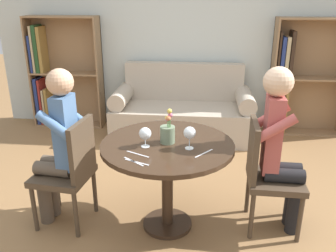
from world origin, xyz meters
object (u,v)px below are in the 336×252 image
(wine_glass_right, at_px, (190,133))
(chair_left, at_px, (70,169))
(bookshelf_right, at_px, (298,80))
(wine_glass_left, at_px, (145,134))
(chair_right, at_px, (266,172))
(bookshelf_left, at_px, (58,73))
(flower_vase, at_px, (167,132))
(person_right, at_px, (281,147))
(person_left, at_px, (58,145))
(couch, at_px, (183,113))

(wine_glass_right, bearing_deg, chair_left, 176.69)
(bookshelf_right, xyz_separation_m, wine_glass_left, (-1.65, -2.35, 0.12))
(chair_left, bearing_deg, chair_right, 100.71)
(chair_left, bearing_deg, bookshelf_left, -149.69)
(bookshelf_right, height_order, chair_left, bookshelf_right)
(flower_vase, bearing_deg, person_right, 4.12)
(chair_left, xyz_separation_m, flower_vase, (0.77, 0.04, 0.33))
(wine_glass_right, bearing_deg, person_left, 175.99)
(couch, relative_size, bookshelf_left, 1.19)
(wine_glass_right, bearing_deg, couch, 94.66)
(bookshelf_right, relative_size, chair_left, 1.68)
(person_right, bearing_deg, bookshelf_left, 51.59)
(chair_left, relative_size, person_right, 0.68)
(bookshelf_right, height_order, wine_glass_left, bookshelf_right)
(chair_right, height_order, wine_glass_left, chair_right)
(bookshelf_left, xyz_separation_m, chair_right, (2.53, -2.19, -0.25))
(flower_vase, bearing_deg, person_left, -178.68)
(person_left, bearing_deg, chair_right, 99.89)
(wine_glass_right, relative_size, flower_vase, 0.61)
(wine_glass_left, bearing_deg, person_right, 8.52)
(wine_glass_right, xyz_separation_m, flower_vase, (-0.17, 0.09, -0.03))
(couch, distance_m, wine_glass_right, 2.15)
(chair_left, height_order, flower_vase, flower_vase)
(bookshelf_left, xyz_separation_m, chair_left, (0.99, -2.30, -0.25))
(bookshelf_left, height_order, wine_glass_right, bookshelf_left)
(couch, bearing_deg, bookshelf_left, 171.12)
(bookshelf_right, relative_size, person_right, 1.15)
(person_right, distance_m, flower_vase, 0.86)
(chair_left, relative_size, wine_glass_left, 6.01)
(person_left, relative_size, person_right, 0.98)
(bookshelf_right, bearing_deg, person_right, -106.29)
(chair_left, bearing_deg, wine_glass_right, 93.58)
(person_left, bearing_deg, wine_glass_left, 91.19)
(bookshelf_right, bearing_deg, flower_vase, -123.53)
(wine_glass_right, distance_m, flower_vase, 0.20)
(wine_glass_left, bearing_deg, bookshelf_left, 124.43)
(bookshelf_left, distance_m, wine_glass_left, 2.85)
(chair_right, relative_size, wine_glass_right, 5.35)
(person_left, xyz_separation_m, flower_vase, (0.85, 0.02, 0.14))
(chair_right, distance_m, wine_glass_right, 0.72)
(person_left, bearing_deg, bookshelf_left, -151.37)
(couch, xyz_separation_m, bookshelf_left, (-1.76, 0.28, 0.43))
(flower_vase, bearing_deg, bookshelf_right, 56.47)
(bookshelf_right, distance_m, chair_right, 2.32)
(chair_right, relative_size, flower_vase, 3.29)
(couch, height_order, wine_glass_right, couch)
(chair_left, distance_m, flower_vase, 0.84)
(wine_glass_left, bearing_deg, bookshelf_right, 54.89)
(flower_vase, bearing_deg, chair_right, 4.86)
(bookshelf_left, distance_m, chair_left, 2.51)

